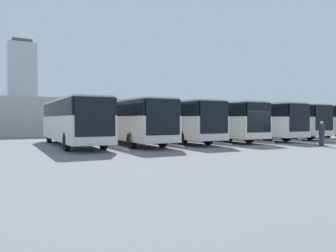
{
  "coord_description": "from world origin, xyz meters",
  "views": [
    {
      "loc": [
        17.58,
        17.76,
        1.89
      ],
      "look_at": [
        4.22,
        -6.18,
        1.34
      ],
      "focal_mm": 35.0,
      "sensor_mm": 36.0,
      "label": 1
    }
  ],
  "objects": [
    {
      "name": "ground_plane",
      "position": [
        0.0,
        0.0,
        0.0
      ],
      "size": [
        600.0,
        600.0,
        0.0
      ],
      "primitive_type": "plane",
      "color": "slate"
    },
    {
      "name": "bus_0",
      "position": [
        -12.13,
        -6.01,
        1.82
      ],
      "size": [
        2.95,
        12.47,
        3.25
      ],
      "rotation": [
        0.0,
        0.0,
        -0.03
      ],
      "color": "silver",
      "rests_on": "ground_plane"
    },
    {
      "name": "curb_divider_0",
      "position": [
        -10.11,
        -4.18,
        0.07
      ],
      "size": [
        0.47,
        7.0,
        0.15
      ],
      "primitive_type": "cube",
      "rotation": [
        0.0,
        0.0,
        -0.03
      ],
      "color": "#B2B2AD",
      "rests_on": "ground_plane"
    },
    {
      "name": "bus_1",
      "position": [
        -8.09,
        -6.4,
        1.82
      ],
      "size": [
        2.95,
        12.47,
        3.25
      ],
      "rotation": [
        0.0,
        0.0,
        -0.03
      ],
      "color": "silver",
      "rests_on": "ground_plane"
    },
    {
      "name": "curb_divider_1",
      "position": [
        -6.07,
        -4.56,
        0.07
      ],
      "size": [
        0.47,
        7.0,
        0.15
      ],
      "primitive_type": "cube",
      "rotation": [
        0.0,
        0.0,
        -0.03
      ],
      "color": "#B2B2AD",
      "rests_on": "ground_plane"
    },
    {
      "name": "bus_2",
      "position": [
        -4.04,
        -5.67,
        1.82
      ],
      "size": [
        2.95,
        12.47,
        3.25
      ],
      "rotation": [
        0.0,
        0.0,
        -0.03
      ],
      "color": "silver",
      "rests_on": "ground_plane"
    },
    {
      "name": "curb_divider_2",
      "position": [
        -2.02,
        -3.83,
        0.07
      ],
      "size": [
        0.47,
        7.0,
        0.15
      ],
      "primitive_type": "cube",
      "rotation": [
        0.0,
        0.0,
        -0.03
      ],
      "color": "#B2B2AD",
      "rests_on": "ground_plane"
    },
    {
      "name": "bus_3",
      "position": [
        0.0,
        -5.92,
        1.82
      ],
      "size": [
        2.95,
        12.47,
        3.25
      ],
      "rotation": [
        0.0,
        0.0,
        -0.03
      ],
      "color": "silver",
      "rests_on": "ground_plane"
    },
    {
      "name": "curb_divider_3",
      "position": [
        2.02,
        -4.08,
        0.07
      ],
      "size": [
        0.47,
        7.0,
        0.15
      ],
      "primitive_type": "cube",
      "rotation": [
        0.0,
        0.0,
        -0.03
      ],
      "color": "#B2B2AD",
      "rests_on": "ground_plane"
    },
    {
      "name": "bus_4",
      "position": [
        4.05,
        -5.94,
        1.82
      ],
      "size": [
        2.95,
        12.47,
        3.25
      ],
      "rotation": [
        0.0,
        0.0,
        -0.03
      ],
      "color": "silver",
      "rests_on": "ground_plane"
    },
    {
      "name": "curb_divider_4",
      "position": [
        6.07,
        -4.11,
        0.07
      ],
      "size": [
        0.47,
        7.0,
        0.15
      ],
      "primitive_type": "cube",
      "rotation": [
        0.0,
        0.0,
        -0.03
      ],
      "color": "#B2B2AD",
      "rests_on": "ground_plane"
    },
    {
      "name": "bus_5",
      "position": [
        8.09,
        -5.62,
        1.82
      ],
      "size": [
        2.95,
        12.47,
        3.25
      ],
      "rotation": [
        0.0,
        0.0,
        -0.03
      ],
      "color": "silver",
      "rests_on": "ground_plane"
    },
    {
      "name": "curb_divider_5",
      "position": [
        10.11,
        -3.79,
        0.07
      ],
      "size": [
        0.47,
        7.0,
        0.15
      ],
      "primitive_type": "cube",
      "rotation": [
        0.0,
        0.0,
        -0.03
      ],
      "color": "#B2B2AD",
      "rests_on": "ground_plane"
    },
    {
      "name": "bus_6",
      "position": [
        12.13,
        -5.93,
        1.82
      ],
      "size": [
        2.95,
        12.47,
        3.25
      ],
      "rotation": [
        0.0,
        0.0,
        -0.03
      ],
      "color": "silver",
      "rests_on": "ground_plane"
    },
    {
      "name": "pedestrian",
      "position": [
        -3.05,
        2.98,
        0.95
      ],
      "size": [
        0.41,
        0.42,
        1.77
      ],
      "rotation": [
        0.0,
        0.0,
        4.66
      ],
      "color": "#38384C",
      "rests_on": "ground_plane"
    },
    {
      "name": "station_building",
      "position": [
        0.0,
        -26.5,
        2.2
      ],
      "size": [
        43.97,
        16.25,
        4.35
      ],
      "color": "#A8A399",
      "rests_on": "ground_plane"
    },
    {
      "name": "office_tower",
      "position": [
        -2.53,
        -205.69,
        25.09
      ],
      "size": [
        16.33,
        16.33,
        51.37
      ],
      "color": "#ADB2B7",
      "rests_on": "ground_plane"
    }
  ]
}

